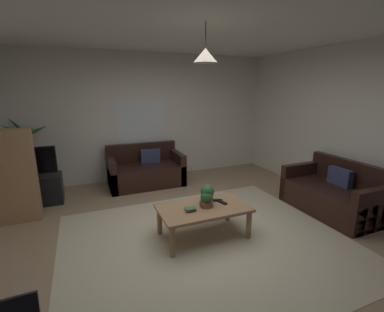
% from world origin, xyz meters
% --- Properties ---
extents(floor, '(5.56, 5.54, 0.02)m').
position_xyz_m(floor, '(0.00, 0.00, -0.01)').
color(floor, '#9E8466').
rests_on(floor, ground).
extents(rug, '(3.61, 3.05, 0.01)m').
position_xyz_m(rug, '(0.00, -0.20, 0.00)').
color(rug, beige).
rests_on(rug, ground).
extents(wall_back, '(5.68, 0.06, 2.69)m').
position_xyz_m(wall_back, '(0.00, 2.80, 1.34)').
color(wall_back, silver).
rests_on(wall_back, ground).
extents(wall_right, '(0.06, 5.54, 2.69)m').
position_xyz_m(wall_right, '(2.81, 0.00, 1.34)').
color(wall_right, silver).
rests_on(wall_right, ground).
extents(ceiling, '(5.56, 5.54, 0.02)m').
position_xyz_m(ceiling, '(0.00, 0.00, 2.70)').
color(ceiling, white).
extents(window_pane, '(1.03, 0.01, 1.13)m').
position_xyz_m(window_pane, '(-0.19, 2.77, 1.15)').
color(window_pane, white).
extents(couch_under_window, '(1.49, 0.84, 0.82)m').
position_xyz_m(couch_under_window, '(-0.22, 2.29, 0.28)').
color(couch_under_window, black).
rests_on(couch_under_window, ground).
extents(couch_right_side, '(0.84, 1.47, 0.82)m').
position_xyz_m(couch_right_side, '(2.29, -0.15, 0.28)').
color(couch_right_side, black).
rests_on(couch_right_side, ground).
extents(coffee_table, '(1.19, 0.67, 0.43)m').
position_xyz_m(coffee_table, '(0.02, -0.04, 0.37)').
color(coffee_table, '#A87F56').
rests_on(coffee_table, ground).
extents(book_on_table_0, '(0.14, 0.10, 0.03)m').
position_xyz_m(book_on_table_0, '(-0.18, -0.10, 0.45)').
color(book_on_table_0, '#B22D2D').
rests_on(book_on_table_0, coffee_table).
extents(book_on_table_1, '(0.14, 0.11, 0.02)m').
position_xyz_m(book_on_table_1, '(-0.19, -0.10, 0.47)').
color(book_on_table_1, '#387247').
rests_on(book_on_table_1, coffee_table).
extents(remote_on_table_0, '(0.17, 0.11, 0.02)m').
position_xyz_m(remote_on_table_0, '(0.27, 0.06, 0.44)').
color(remote_on_table_0, black).
rests_on(remote_on_table_0, coffee_table).
extents(remote_on_table_1, '(0.09, 0.17, 0.02)m').
position_xyz_m(remote_on_table_1, '(0.31, -0.03, 0.44)').
color(remote_on_table_1, black).
rests_on(remote_on_table_1, coffee_table).
extents(potted_plant_on_table, '(0.21, 0.21, 0.29)m').
position_xyz_m(potted_plant_on_table, '(0.07, -0.03, 0.58)').
color(potted_plant_on_table, brown).
rests_on(potted_plant_on_table, coffee_table).
extents(tv_stand, '(0.90, 0.44, 0.50)m').
position_xyz_m(tv_stand, '(-2.23, 2.02, 0.25)').
color(tv_stand, black).
rests_on(tv_stand, ground).
extents(tv, '(0.82, 0.16, 0.51)m').
position_xyz_m(tv, '(-2.23, 2.00, 0.76)').
color(tv, black).
rests_on(tv, tv_stand).
extents(potted_palm_corner, '(0.76, 0.91, 1.49)m').
position_xyz_m(potted_palm_corner, '(-2.29, 2.54, 0.61)').
color(potted_palm_corner, brown).
rests_on(potted_palm_corner, ground).
extents(bookshelf_corner, '(0.70, 0.31, 1.40)m').
position_xyz_m(bookshelf_corner, '(-2.41, 1.42, 0.71)').
color(bookshelf_corner, '#A87F56').
rests_on(bookshelf_corner, ground).
extents(pendant_lamp, '(0.28, 0.28, 0.44)m').
position_xyz_m(pendant_lamp, '(0.02, -0.04, 2.33)').
color(pendant_lamp, black).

